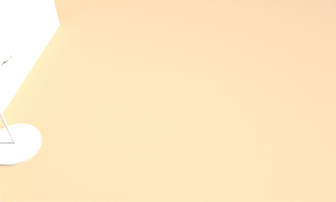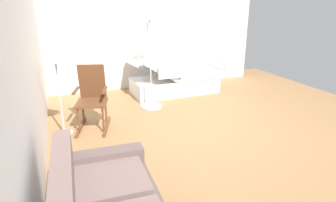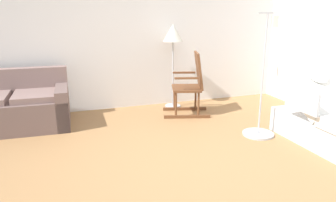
% 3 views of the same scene
% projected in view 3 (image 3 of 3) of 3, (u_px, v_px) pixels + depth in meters
% --- Properties ---
extents(ground_plane, '(7.16, 7.16, 0.00)m').
position_uv_depth(ground_plane, '(181.00, 167.00, 3.76)').
color(ground_plane, '#9E7247').
extents(back_wall, '(5.93, 0.10, 2.70)m').
position_uv_depth(back_wall, '(129.00, 31.00, 5.73)').
color(back_wall, white).
rests_on(back_wall, ground).
extents(couch, '(1.63, 0.92, 0.85)m').
position_uv_depth(couch, '(13.00, 108.00, 4.90)').
color(couch, '#68534F').
rests_on(couch, ground).
extents(rocking_chair, '(0.86, 0.66, 1.05)m').
position_uv_depth(rocking_chair, '(191.00, 85.00, 5.49)').
color(rocking_chair, brown).
rests_on(rocking_chair, ground).
extents(floor_lamp, '(0.34, 0.34, 1.48)m').
position_uv_depth(floor_lamp, '(173.00, 38.00, 5.69)').
color(floor_lamp, '#B2B5BA').
rests_on(floor_lamp, ground).
extents(iv_pole, '(0.44, 0.44, 1.69)m').
position_uv_depth(iv_pole, '(260.00, 118.00, 4.64)').
color(iv_pole, '#B2B5BA').
rests_on(iv_pole, ground).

